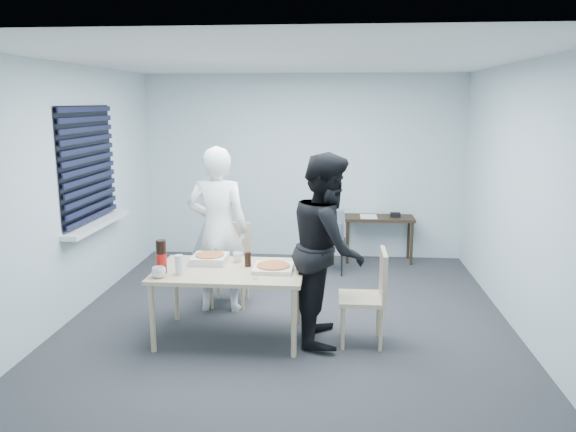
# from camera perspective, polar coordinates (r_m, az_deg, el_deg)

# --- Properties ---
(room) EXTENTS (5.00, 5.00, 5.00)m
(room) POSITION_cam_1_polar(r_m,az_deg,el_deg) (6.49, -19.38, 4.05)
(room) COLOR #29292D
(room) RESTS_ON ground
(dining_table) EXTENTS (1.39, 0.88, 0.68)m
(dining_table) POSITION_cam_1_polar(r_m,az_deg,el_deg) (5.32, -5.95, -6.01)
(dining_table) COLOR #CEB58E
(dining_table) RESTS_ON ground
(chair_far) EXTENTS (0.42, 0.42, 0.89)m
(chair_far) POSITION_cam_1_polar(r_m,az_deg,el_deg) (6.30, -5.82, -4.20)
(chair_far) COLOR #CEB58E
(chair_far) RESTS_ON ground
(chair_right) EXTENTS (0.42, 0.42, 0.89)m
(chair_right) POSITION_cam_1_polar(r_m,az_deg,el_deg) (5.25, 8.46, -7.50)
(chair_right) COLOR #CEB58E
(chair_right) RESTS_ON ground
(person_white) EXTENTS (0.65, 0.42, 1.77)m
(person_white) POSITION_cam_1_polar(r_m,az_deg,el_deg) (5.97, -7.13, -1.40)
(person_white) COLOR white
(person_white) RESTS_ON ground
(person_black) EXTENTS (0.47, 0.86, 1.77)m
(person_black) POSITION_cam_1_polar(r_m,az_deg,el_deg) (5.22, 4.07, -3.24)
(person_black) COLOR black
(person_black) RESTS_ON ground
(side_table) EXTENTS (0.96, 0.43, 0.64)m
(side_table) POSITION_cam_1_polar(r_m,az_deg,el_deg) (7.95, 9.24, -0.62)
(side_table) COLOR #322216
(side_table) RESTS_ON ground
(stool) EXTENTS (0.32, 0.32, 0.45)m
(stool) POSITION_cam_1_polar(r_m,az_deg,el_deg) (7.34, 4.56, -3.29)
(stool) COLOR black
(stool) RESTS_ON ground
(backpack) EXTENTS (0.28, 0.21, 0.40)m
(backpack) POSITION_cam_1_polar(r_m,az_deg,el_deg) (7.26, 4.60, -0.99)
(backpack) COLOR slate
(backpack) RESTS_ON stool
(pizza_box_a) EXTENTS (0.33, 0.33, 0.08)m
(pizza_box_a) POSITION_cam_1_polar(r_m,az_deg,el_deg) (5.53, -7.95, -4.30)
(pizza_box_a) COLOR silver
(pizza_box_a) RESTS_ON dining_table
(pizza_box_b) EXTENTS (0.36, 0.36, 0.05)m
(pizza_box_b) POSITION_cam_1_polar(r_m,az_deg,el_deg) (5.24, -1.51, -5.25)
(pizza_box_b) COLOR silver
(pizza_box_b) RESTS_ON dining_table
(mug_a) EXTENTS (0.17, 0.17, 0.10)m
(mug_a) POSITION_cam_1_polar(r_m,az_deg,el_deg) (5.15, -12.98, -5.60)
(mug_a) COLOR white
(mug_a) RESTS_ON dining_table
(mug_b) EXTENTS (0.10, 0.10, 0.09)m
(mug_b) POSITION_cam_1_polar(r_m,az_deg,el_deg) (5.52, -5.11, -4.19)
(mug_b) COLOR white
(mug_b) RESTS_ON dining_table
(cola_glass) EXTENTS (0.08, 0.08, 0.14)m
(cola_glass) POSITION_cam_1_polar(r_m,az_deg,el_deg) (5.36, -4.10, -4.40)
(cola_glass) COLOR black
(cola_glass) RESTS_ON dining_table
(soda_bottle) EXTENTS (0.10, 0.10, 0.31)m
(soda_bottle) POSITION_cam_1_polar(r_m,az_deg,el_deg) (5.25, -12.74, -4.11)
(soda_bottle) COLOR black
(soda_bottle) RESTS_ON dining_table
(plastic_cups) EXTENTS (0.09, 0.09, 0.18)m
(plastic_cups) POSITION_cam_1_polar(r_m,az_deg,el_deg) (5.19, -11.00, -4.90)
(plastic_cups) COLOR silver
(plastic_cups) RESTS_ON dining_table
(rubber_band) EXTENTS (0.06, 0.06, 0.00)m
(rubber_band) POSITION_cam_1_polar(r_m,az_deg,el_deg) (5.01, -3.32, -6.36)
(rubber_band) COLOR red
(rubber_band) RESTS_ON dining_table
(papers) EXTENTS (0.30, 0.36, 0.01)m
(papers) POSITION_cam_1_polar(r_m,az_deg,el_deg) (7.91, 8.19, -0.05)
(papers) COLOR white
(papers) RESTS_ON side_table
(black_box) EXTENTS (0.17, 0.15, 0.06)m
(black_box) POSITION_cam_1_polar(r_m,az_deg,el_deg) (7.95, 10.85, 0.12)
(black_box) COLOR black
(black_box) RESTS_ON side_table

